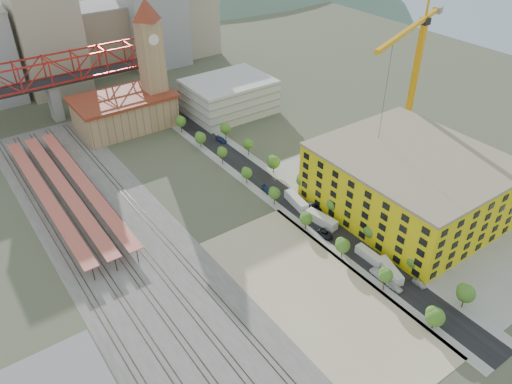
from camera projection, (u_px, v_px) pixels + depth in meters
ground at (256, 225)px, 146.58m from camera, size 400.00×400.00×0.00m
ballast_strip at (117, 239)px, 141.06m from camera, size 36.00×165.00×0.06m
dirt_lot at (317, 294)px, 123.40m from camera, size 28.00×67.00×0.06m
street_asphalt at (269, 184)px, 164.36m from camera, size 12.00×170.00×0.06m
sidewalk_west at (256, 190)px, 161.72m from camera, size 3.00×170.00×0.04m
sidewalk_east at (282, 179)px, 167.01m from camera, size 3.00×170.00×0.04m
construction_pad at (411, 205)px, 154.69m from camera, size 50.00×90.00×0.06m
rail_tracks at (111, 241)px, 140.13m from camera, size 26.56×160.00×0.18m
platform_canopies at (65, 189)px, 154.98m from camera, size 16.00×80.00×4.12m
station_hall at (125, 111)px, 195.71m from camera, size 38.00×24.00×13.10m
clock_tower at (151, 51)px, 188.25m from camera, size 12.00×12.00×52.00m
parking_garage at (229, 96)px, 207.13m from camera, size 34.00×26.00×14.00m
truss_bridge at (48, 75)px, 194.77m from camera, size 94.00×9.60×25.60m
construction_building at (410, 183)px, 147.99m from camera, size 44.60×50.60×18.80m
street_trees at (288, 199)px, 157.63m from camera, size 15.40×124.40×8.00m
skyline at (93, 28)px, 233.31m from camera, size 133.00×46.00×60.00m
distant_hills at (110, 118)px, 388.23m from camera, size 647.00×264.00×227.00m
tower_crane at (414, 63)px, 158.88m from camera, size 50.32×20.73×56.74m
site_trailer_a at (390, 271)px, 128.48m from camera, size 5.24×9.74×2.58m
site_trailer_b at (370, 256)px, 133.38m from camera, size 2.42×8.81×2.40m
site_trailer_c at (321, 220)px, 146.28m from camera, size 4.33×10.62×2.82m
site_trailer_d at (296, 201)px, 154.15m from camera, size 4.09×10.47×2.79m
car_0 at (395, 287)px, 124.47m from camera, size 2.19×4.56×1.50m
car_1 at (378, 274)px, 128.22m from camera, size 1.86×4.73×1.53m
car_2 at (325, 234)px, 141.77m from camera, size 3.00×5.46×1.45m
car_3 at (267, 190)px, 160.70m from camera, size 2.61×4.93×1.36m
car_4 at (419, 283)px, 125.51m from camera, size 1.63×3.97×1.35m
car_5 at (312, 206)px, 153.36m from camera, size 1.94×4.17×1.32m
car_6 at (315, 208)px, 152.33m from camera, size 3.28×5.66×1.48m
car_7 at (221, 140)px, 188.61m from camera, size 2.59×5.41×1.52m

